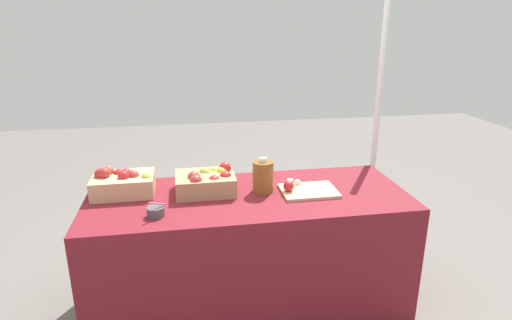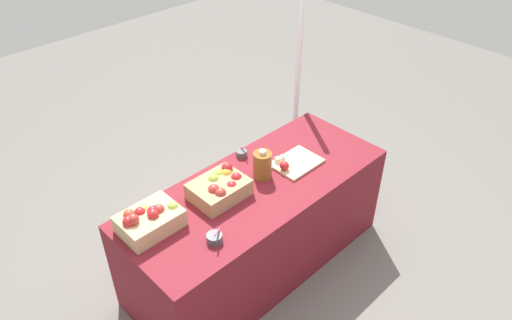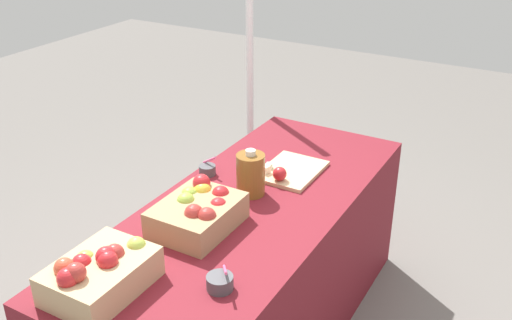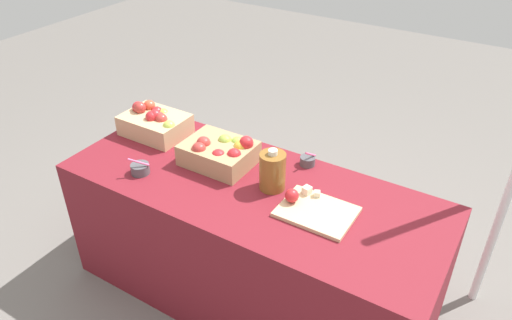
{
  "view_description": "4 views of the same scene",
  "coord_description": "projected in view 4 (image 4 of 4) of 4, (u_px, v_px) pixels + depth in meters",
  "views": [
    {
      "loc": [
        -0.36,
        -2.3,
        1.73
      ],
      "look_at": [
        0.04,
        -0.0,
        0.96
      ],
      "focal_mm": 29.79,
      "sensor_mm": 36.0,
      "label": 1
    },
    {
      "loc": [
        -1.73,
        -1.79,
        2.78
      ],
      "look_at": [
        0.0,
        0.01,
        0.94
      ],
      "focal_mm": 34.15,
      "sensor_mm": 36.0,
      "label": 2
    },
    {
      "loc": [
        -1.86,
        -1.1,
        2.02
      ],
      "look_at": [
        0.15,
        0.05,
        0.88
      ],
      "focal_mm": 41.18,
      "sensor_mm": 36.0,
      "label": 3
    },
    {
      "loc": [
        1.02,
        -1.61,
        2.13
      ],
      "look_at": [
        0.04,
        -0.02,
        0.91
      ],
      "focal_mm": 34.2,
      "sensor_mm": 36.0,
      "label": 4
    }
  ],
  "objects": [
    {
      "name": "sample_bowl_mid",
      "position": [
        140.0,
        169.0,
        2.43
      ],
      "size": [
        0.1,
        0.1,
        0.1
      ],
      "color": "#4C4C51",
      "rests_on": "table"
    },
    {
      "name": "apple_crate_middle",
      "position": [
        220.0,
        152.0,
        2.49
      ],
      "size": [
        0.35,
        0.27,
        0.16
      ],
      "color": "tan",
      "rests_on": "table"
    },
    {
      "name": "apple_crate_left",
      "position": [
        155.0,
        122.0,
        2.75
      ],
      "size": [
        0.36,
        0.26,
        0.17
      ],
      "color": "tan",
      "rests_on": "table"
    },
    {
      "name": "ground_plane",
      "position": [
        252.0,
        291.0,
        2.76
      ],
      "size": [
        10.0,
        10.0,
        0.0
      ],
      "primitive_type": "plane",
      "color": "slate"
    },
    {
      "name": "cider_jug",
      "position": [
        272.0,
        171.0,
        2.29
      ],
      "size": [
        0.13,
        0.13,
        0.21
      ],
      "color": "brown",
      "rests_on": "table"
    },
    {
      "name": "sample_bowl_near",
      "position": [
        308.0,
        161.0,
        2.5
      ],
      "size": [
        0.08,
        0.09,
        0.1
      ],
      "color": "#4C4C51",
      "rests_on": "table"
    },
    {
      "name": "cutting_board_front",
      "position": [
        313.0,
        209.0,
        2.18
      ],
      "size": [
        0.33,
        0.25,
        0.08
      ],
      "color": "#D1B284",
      "rests_on": "table"
    },
    {
      "name": "table",
      "position": [
        251.0,
        243.0,
        2.56
      ],
      "size": [
        1.9,
        0.76,
        0.74
      ],
      "primitive_type": "cube",
      "color": "maroon",
      "rests_on": "ground_plane"
    }
  ]
}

